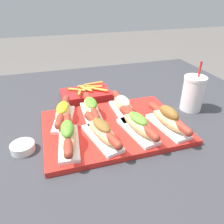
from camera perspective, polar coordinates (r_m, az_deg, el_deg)
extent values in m
plane|color=#605B56|center=(1.41, -0.18, -26.52)|extent=(12.00, 12.00, 0.00)
cube|color=#333338|center=(1.12, -0.21, -16.04)|extent=(1.38, 1.16, 0.73)
cube|color=red|center=(0.78, 0.43, -3.84)|extent=(0.48, 0.35, 0.02)
cube|color=white|center=(0.69, -11.17, -7.89)|extent=(0.08, 0.19, 0.01)
ellipsoid|color=#DBB77A|center=(0.67, -11.39, -5.99)|extent=(0.06, 0.16, 0.04)
cylinder|color=maroon|center=(0.67, -11.45, -5.49)|extent=(0.05, 0.20, 0.03)
sphere|color=maroon|center=(0.59, -11.31, -10.83)|extent=(0.03, 0.03, 0.03)
sphere|color=maroon|center=(0.75, -11.57, -1.29)|extent=(0.03, 0.03, 0.03)
ellipsoid|color=#5B992D|center=(0.66, -11.59, -4.33)|extent=(0.05, 0.09, 0.03)
cube|color=white|center=(0.70, -2.66, -6.82)|extent=(0.10, 0.19, 0.01)
ellipsoid|color=#DBB77A|center=(0.68, -2.71, -4.92)|extent=(0.08, 0.17, 0.04)
cylinder|color=maroon|center=(0.68, -2.72, -4.42)|extent=(0.07, 0.20, 0.03)
sphere|color=maroon|center=(0.61, 1.72, -8.81)|extent=(0.03, 0.03, 0.03)
sphere|color=maroon|center=(0.75, -6.28, -0.84)|extent=(0.03, 0.03, 0.03)
ellipsoid|color=brown|center=(0.67, -2.75, -3.43)|extent=(0.06, 0.09, 0.02)
cube|color=white|center=(0.73, 6.60, -4.95)|extent=(0.09, 0.19, 0.01)
ellipsoid|color=#DBB77A|center=(0.72, 6.73, -3.11)|extent=(0.08, 0.16, 0.04)
cylinder|color=maroon|center=(0.71, 6.76, -2.62)|extent=(0.06, 0.20, 0.03)
sphere|color=maroon|center=(0.65, 11.48, -6.65)|extent=(0.03, 0.03, 0.03)
sphere|color=maroon|center=(0.78, 2.88, 0.73)|extent=(0.03, 0.03, 0.03)
ellipsoid|color=#5B992D|center=(0.71, 6.83, -1.67)|extent=(0.05, 0.09, 0.02)
cube|color=white|center=(0.78, 14.19, -3.63)|extent=(0.09, 0.19, 0.01)
ellipsoid|color=#DBB77A|center=(0.76, 14.45, -1.86)|extent=(0.07, 0.16, 0.04)
cylinder|color=maroon|center=(0.76, 14.52, -1.40)|extent=(0.05, 0.20, 0.03)
sphere|color=maroon|center=(0.70, 19.45, -5.07)|extent=(0.03, 0.03, 0.03)
sphere|color=maroon|center=(0.82, 10.34, 1.72)|extent=(0.03, 0.03, 0.03)
ellipsoid|color=brown|center=(0.75, 14.68, -0.22)|extent=(0.05, 0.09, 0.04)
cube|color=white|center=(0.81, -12.45, -1.80)|extent=(0.10, 0.19, 0.01)
ellipsoid|color=#DBB77A|center=(0.80, -12.66, -0.08)|extent=(0.09, 0.17, 0.04)
cylinder|color=maroon|center=(0.79, -12.72, 0.37)|extent=(0.07, 0.20, 0.03)
sphere|color=maroon|center=(0.71, -13.84, -3.45)|extent=(0.03, 0.03, 0.03)
sphere|color=maroon|center=(0.88, -11.81, 3.45)|extent=(0.03, 0.03, 0.03)
ellipsoid|color=yellow|center=(0.79, -12.82, 1.21)|extent=(0.06, 0.09, 0.02)
cube|color=white|center=(0.83, -5.36, -0.48)|extent=(0.06, 0.18, 0.01)
ellipsoid|color=#DBB77A|center=(0.82, -5.45, 1.23)|extent=(0.05, 0.16, 0.04)
cylinder|color=maroon|center=(0.81, -5.47, 1.67)|extent=(0.03, 0.20, 0.03)
sphere|color=maroon|center=(0.73, -3.99, -1.76)|extent=(0.03, 0.03, 0.03)
sphere|color=maroon|center=(0.90, -6.68, 4.45)|extent=(0.03, 0.03, 0.03)
ellipsoid|color=#5B992D|center=(0.81, -5.52, 2.50)|extent=(0.04, 0.09, 0.02)
cube|color=white|center=(0.84, 2.90, 0.10)|extent=(0.06, 0.18, 0.01)
ellipsoid|color=#DBB77A|center=(0.83, 2.95, 1.78)|extent=(0.05, 0.16, 0.04)
cylinder|color=maroon|center=(0.82, 2.96, 2.22)|extent=(0.03, 0.20, 0.03)
sphere|color=maroon|center=(0.75, 5.56, -1.05)|extent=(0.03, 0.03, 0.03)
sphere|color=maroon|center=(0.91, 0.82, 4.91)|extent=(0.03, 0.03, 0.03)
ellipsoid|color=silver|center=(0.82, 2.98, 3.04)|extent=(0.04, 0.09, 0.02)
cylinder|color=silver|center=(0.73, -22.28, -8.54)|extent=(0.07, 0.07, 0.03)
cylinder|color=beige|center=(0.73, -22.41, -8.02)|extent=(0.06, 0.06, 0.01)
cylinder|color=white|center=(0.94, 20.31, 4.30)|extent=(0.08, 0.08, 0.13)
cylinder|color=white|center=(0.91, 21.07, 8.29)|extent=(0.09, 0.09, 0.01)
cylinder|color=red|center=(0.91, 22.01, 10.37)|extent=(0.01, 0.01, 0.06)
cube|color=red|center=(1.00, -6.82, 4.46)|extent=(0.22, 0.13, 0.03)
cylinder|color=gold|center=(1.02, -7.00, 6.83)|extent=(0.07, 0.02, 0.01)
cylinder|color=gold|center=(1.03, -4.88, 7.39)|extent=(0.09, 0.02, 0.01)
cylinder|color=gold|center=(1.00, -4.71, 6.65)|extent=(0.07, 0.03, 0.01)
cylinder|color=gold|center=(1.00, -9.14, 5.77)|extent=(0.08, 0.05, 0.01)
cylinder|color=gold|center=(0.99, -6.48, 5.88)|extent=(0.04, 0.05, 0.01)
cylinder|color=gold|center=(1.00, -6.98, 6.29)|extent=(0.06, 0.05, 0.01)
cylinder|color=gold|center=(0.95, -8.48, 5.02)|extent=(0.03, 0.06, 0.01)
cylinder|color=gold|center=(0.98, -3.40, 5.92)|extent=(0.07, 0.06, 0.01)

